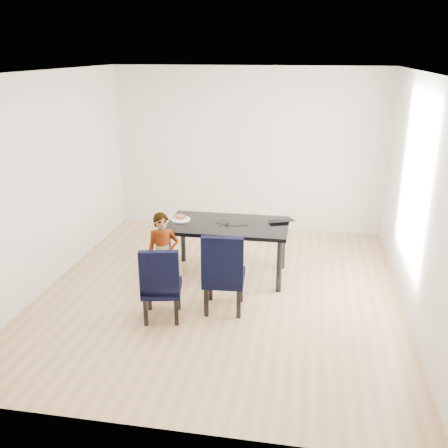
% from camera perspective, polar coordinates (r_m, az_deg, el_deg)
% --- Properties ---
extents(floor, '(4.50, 5.00, 0.01)m').
position_cam_1_polar(floor, '(6.46, -0.31, -7.76)').
color(floor, tan).
rests_on(floor, ground).
extents(ceiling, '(4.50, 5.00, 0.01)m').
position_cam_1_polar(ceiling, '(5.75, -0.36, 17.03)').
color(ceiling, white).
rests_on(ceiling, wall_back).
extents(wall_back, '(4.50, 0.01, 2.70)m').
position_cam_1_polar(wall_back, '(8.38, 2.76, 8.40)').
color(wall_back, white).
rests_on(wall_back, ground).
extents(wall_front, '(4.50, 0.01, 2.70)m').
position_cam_1_polar(wall_front, '(3.67, -7.37, -6.42)').
color(wall_front, white).
rests_on(wall_front, ground).
extents(wall_left, '(0.01, 5.00, 2.70)m').
position_cam_1_polar(wall_left, '(6.73, -19.65, 4.57)').
color(wall_left, white).
rests_on(wall_left, ground).
extents(wall_right, '(0.01, 5.00, 2.70)m').
position_cam_1_polar(wall_right, '(6.00, 21.40, 2.65)').
color(wall_right, silver).
rests_on(wall_right, ground).
extents(dining_table, '(1.60, 0.90, 0.75)m').
position_cam_1_polar(dining_table, '(6.75, 0.44, -2.98)').
color(dining_table, black).
rests_on(dining_table, floor).
extents(chair_left, '(0.51, 0.53, 0.90)m').
position_cam_1_polar(chair_left, '(5.72, -7.15, -6.58)').
color(chair_left, black).
rests_on(chair_left, floor).
extents(chair_right, '(0.51, 0.53, 0.99)m').
position_cam_1_polar(chair_right, '(5.85, 0.01, -5.35)').
color(chair_right, black).
rests_on(chair_right, floor).
extents(child, '(0.46, 0.37, 1.09)m').
position_cam_1_polar(child, '(6.18, -6.98, -3.59)').
color(child, orange).
rests_on(child, floor).
extents(plate, '(0.30, 0.30, 0.01)m').
position_cam_1_polar(plate, '(6.79, -4.96, 0.54)').
color(plate, white).
rests_on(plate, dining_table).
extents(sandwich, '(0.18, 0.12, 0.07)m').
position_cam_1_polar(sandwich, '(6.77, -5.04, 0.86)').
color(sandwich, '#A55D3B').
rests_on(sandwich, plate).
extents(laptop, '(0.40, 0.34, 0.03)m').
position_cam_1_polar(laptop, '(6.75, 6.48, 0.45)').
color(laptop, black).
rests_on(laptop, dining_table).
extents(cable_tangle, '(0.18, 0.18, 0.01)m').
position_cam_1_polar(cable_tangle, '(6.53, -0.02, -0.18)').
color(cable_tangle, black).
rests_on(cable_tangle, dining_table).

